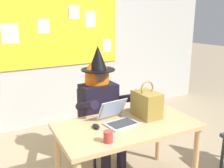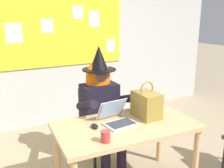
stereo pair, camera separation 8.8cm
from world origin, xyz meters
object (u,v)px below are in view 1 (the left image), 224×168
at_px(person_costumed, 101,101).
at_px(coffee_mug, 108,137).
at_px(computer_mouse, 96,126).
at_px(handbag, 147,104).
at_px(desk_main, 127,133).
at_px(chair_at_desk, 96,120).
at_px(laptop, 118,118).

distance_m(person_costumed, coffee_mug, 0.90).
xyz_separation_m(computer_mouse, coffee_mug, (-0.03, -0.29, 0.03)).
bearing_deg(handbag, person_costumed, 114.63).
height_order(handbag, coffee_mug, handbag).
relative_size(desk_main, chair_at_desk, 1.58).
bearing_deg(chair_at_desk, person_costumed, -1.90).
bearing_deg(coffee_mug, computer_mouse, 83.52).
distance_m(handbag, coffee_mug, 0.68).
relative_size(laptop, coffee_mug, 3.69).
xyz_separation_m(chair_at_desk, person_costumed, (0.00, -0.12, 0.28)).
height_order(computer_mouse, coffee_mug, coffee_mug).
bearing_deg(laptop, coffee_mug, -138.47).
relative_size(person_costumed, handbag, 3.72).
bearing_deg(desk_main, laptop, 128.50).
relative_size(laptop, computer_mouse, 3.37).
height_order(desk_main, chair_at_desk, chair_at_desk).
distance_m(person_costumed, computer_mouse, 0.63).
bearing_deg(handbag, chair_at_desk, 110.69).
bearing_deg(desk_main, coffee_mug, -146.92).
relative_size(person_costumed, computer_mouse, 13.51).
xyz_separation_m(desk_main, laptop, (-0.06, 0.08, 0.14)).
distance_m(chair_at_desk, coffee_mug, 1.05).
bearing_deg(person_costumed, handbag, 26.38).
bearing_deg(computer_mouse, chair_at_desk, 68.16).
xyz_separation_m(person_costumed, computer_mouse, (-0.33, -0.53, -0.04)).
distance_m(desk_main, person_costumed, 0.62).
bearing_deg(person_costumed, chair_at_desk, -177.08).
distance_m(laptop, computer_mouse, 0.25).
xyz_separation_m(desk_main, handbag, (0.28, 0.07, 0.23)).
bearing_deg(chair_at_desk, desk_main, -5.09).
xyz_separation_m(laptop, computer_mouse, (-0.24, -0.00, -0.03)).
distance_m(desk_main, computer_mouse, 0.33).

